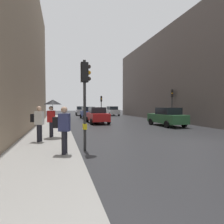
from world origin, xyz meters
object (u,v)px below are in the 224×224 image
object	(u,v)px
pedestrian_with_umbrella	(52,108)
pedestrian_with_grey_backpack	(63,127)
traffic_light_far_median	(101,102)
car_silver_hatchback	(81,111)
car_red_sedan	(97,115)
traffic_light_near_left	(85,89)
pedestrian_with_black_backpack	(38,122)
car_blue_van	(88,113)
car_white_compact	(112,111)
car_green_estate	(167,117)
traffic_light_mid_street	(172,99)

from	to	relation	value
pedestrian_with_umbrella	pedestrian_with_grey_backpack	world-z (taller)	pedestrian_with_umbrella
traffic_light_far_median	car_silver_hatchback	bearing A→B (deg)	108.68
car_silver_hatchback	pedestrian_with_grey_backpack	xyz separation A→B (m)	(-3.85, -28.80, 0.29)
car_silver_hatchback	pedestrian_with_grey_backpack	bearing A→B (deg)	-97.61
car_red_sedan	traffic_light_near_left	bearing A→B (deg)	-103.93
pedestrian_with_black_backpack	car_blue_van	bearing A→B (deg)	73.12
car_blue_van	pedestrian_with_black_backpack	world-z (taller)	pedestrian_with_black_backpack
car_blue_van	car_white_compact	bearing A→B (deg)	51.97
car_green_estate	car_blue_van	world-z (taller)	same
traffic_light_far_median	pedestrian_with_black_backpack	bearing A→B (deg)	-111.60
car_blue_van	car_silver_hatchback	distance (m)	9.61
car_blue_van	pedestrian_with_umbrella	size ratio (longest dim) A/B	1.99
traffic_light_far_median	traffic_light_near_left	bearing A→B (deg)	-104.54
traffic_light_far_median	car_red_sedan	xyz separation A→B (m)	(-2.48, -9.09, -1.55)
car_blue_van	pedestrian_with_black_backpack	xyz separation A→B (m)	(-5.00, -16.47, 0.29)
traffic_light_mid_street	car_silver_hatchback	bearing A→B (deg)	115.41
traffic_light_far_median	car_white_compact	world-z (taller)	traffic_light_far_median
car_white_compact	pedestrian_with_umbrella	size ratio (longest dim) A/B	2.01
car_green_estate	pedestrian_with_grey_backpack	xyz separation A→B (m)	(-9.64, -8.05, 0.29)
traffic_light_mid_street	car_blue_van	bearing A→B (deg)	136.12
car_green_estate	car_silver_hatchback	xyz separation A→B (m)	(-5.80, 20.75, 0.00)
traffic_light_mid_street	car_silver_hatchback	world-z (taller)	traffic_light_mid_street
traffic_light_far_median	car_green_estate	size ratio (longest dim) A/B	0.82
pedestrian_with_black_backpack	car_red_sedan	bearing A→B (deg)	62.97
car_blue_van	pedestrian_with_black_backpack	size ratio (longest dim) A/B	2.41
car_white_compact	car_green_estate	bearing A→B (deg)	-89.51
car_blue_van	car_red_sedan	world-z (taller)	same
car_white_compact	car_blue_van	xyz separation A→B (m)	(-5.64, -7.21, 0.00)
car_white_compact	traffic_light_far_median	bearing A→B (deg)	-123.26
traffic_light_near_left	car_red_sedan	size ratio (longest dim) A/B	0.93
traffic_light_mid_street	car_blue_van	xyz separation A→B (m)	(-8.41, 8.09, -1.78)
car_white_compact	car_blue_van	size ratio (longest dim) A/B	1.01
traffic_light_mid_street	pedestrian_with_grey_backpack	size ratio (longest dim) A/B	2.18
traffic_light_far_median	car_red_sedan	size ratio (longest dim) A/B	0.83
car_red_sedan	pedestrian_with_grey_backpack	distance (m)	13.04
traffic_light_mid_street	traffic_light_far_median	size ratio (longest dim) A/B	1.10
traffic_light_far_median	pedestrian_with_grey_backpack	xyz separation A→B (m)	(-6.30, -21.55, -1.26)
car_green_estate	pedestrian_with_umbrella	xyz separation A→B (m)	(-10.17, -4.15, 0.96)
traffic_light_far_median	pedestrian_with_black_backpack	size ratio (longest dim) A/B	1.98
pedestrian_with_black_backpack	traffic_light_near_left	bearing A→B (deg)	-41.45
traffic_light_near_left	car_green_estate	xyz separation A→B (m)	(8.70, 7.18, -1.81)
pedestrian_with_umbrella	car_white_compact	bearing A→B (deg)	66.00
car_green_estate	traffic_light_mid_street	bearing A→B (deg)	49.42
car_silver_hatchback	pedestrian_with_black_backpack	bearing A→B (deg)	-100.85
car_silver_hatchback	pedestrian_with_umbrella	world-z (taller)	pedestrian_with_umbrella
traffic_light_mid_street	pedestrian_with_grey_backpack	xyz separation A→B (m)	(-12.26, -11.11, -1.49)
car_blue_van	pedestrian_with_umbrella	world-z (taller)	pedestrian_with_umbrella
traffic_light_near_left	pedestrian_with_black_backpack	bearing A→B (deg)	138.55
car_silver_hatchback	car_blue_van	bearing A→B (deg)	-90.01
car_silver_hatchback	pedestrian_with_umbrella	bearing A→B (deg)	-99.97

